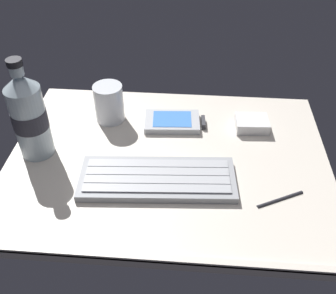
% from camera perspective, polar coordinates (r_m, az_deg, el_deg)
% --- Properties ---
extents(ground_plane, '(0.64, 0.48, 0.03)m').
position_cam_1_polar(ground_plane, '(0.80, -0.01, -2.30)').
color(ground_plane, beige).
extents(keyboard, '(0.30, 0.13, 0.02)m').
position_cam_1_polar(keyboard, '(0.74, -1.55, -4.56)').
color(keyboard, '#93969B').
rests_on(keyboard, ground_plane).
extents(handheld_device, '(0.13, 0.08, 0.02)m').
position_cam_1_polar(handheld_device, '(0.88, 1.03, 3.68)').
color(handheld_device, '#B7BABF').
rests_on(handheld_device, ground_plane).
extents(juice_cup, '(0.06, 0.06, 0.09)m').
position_cam_1_polar(juice_cup, '(0.88, -8.49, 6.11)').
color(juice_cup, silver).
rests_on(juice_cup, ground_plane).
extents(water_bottle, '(0.07, 0.07, 0.21)m').
position_cam_1_polar(water_bottle, '(0.80, -19.41, 4.38)').
color(water_bottle, silver).
rests_on(water_bottle, ground_plane).
extents(charger_block, '(0.07, 0.06, 0.02)m').
position_cam_1_polar(charger_block, '(0.88, 12.01, 3.32)').
color(charger_block, white).
rests_on(charger_block, ground_plane).
extents(stylus_pen, '(0.09, 0.05, 0.01)m').
position_cam_1_polar(stylus_pen, '(0.74, 15.93, -7.16)').
color(stylus_pen, '#26262B').
rests_on(stylus_pen, ground_plane).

